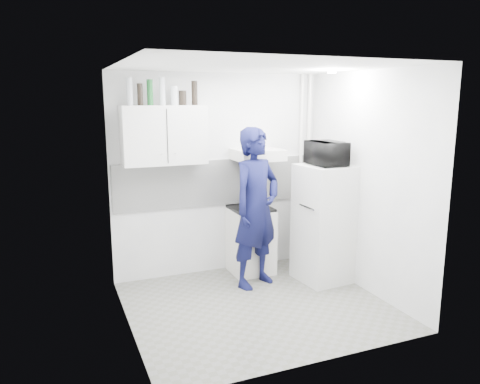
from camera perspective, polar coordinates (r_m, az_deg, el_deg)
name	(u,v)px	position (r m, az deg, el deg)	size (l,w,h in m)	color
floor	(257,305)	(5.40, 2.10, -13.65)	(2.80, 2.80, 0.00)	#5F6053
ceiling	(259,66)	(4.90, 2.33, 15.08)	(2.80, 2.80, 0.00)	white
wall_back	(218,175)	(6.13, -2.64, 2.13)	(2.80, 2.80, 0.00)	white
wall_left	(125,203)	(4.60, -13.88, -1.29)	(2.60, 2.60, 0.00)	white
wall_right	(366,183)	(5.70, 15.12, 1.06)	(2.60, 2.60, 0.00)	white
person	(256,208)	(5.67, 1.99, -1.97)	(0.71, 0.47, 1.95)	#0D0F35
stove	(250,241)	(6.23, 1.28, -5.96)	(0.53, 0.53, 0.85)	silver
fridge	(324,223)	(5.97, 10.23, -3.79)	(0.61, 0.61, 1.48)	silver
stove_top	(251,208)	(6.11, 1.30, -1.99)	(0.51, 0.51, 0.03)	black
saucepan	(251,203)	(6.12, 1.40, -1.40)	(0.16, 0.16, 0.09)	silver
microwave	(327,153)	(5.81, 10.53, 4.65)	(0.36, 0.52, 0.29)	black
bottle_a	(129,91)	(5.60, -13.32, 11.85)	(0.07, 0.07, 0.32)	#B2B7BC
bottle_b	(140,94)	(5.62, -12.10, 11.56)	(0.06, 0.06, 0.25)	black
bottle_c	(150,92)	(5.64, -10.92, 11.83)	(0.07, 0.07, 0.30)	#144C1E
bottle_d	(162,91)	(5.67, -9.47, 12.01)	(0.07, 0.07, 0.32)	#B2B7BC
canister_a	(174,96)	(5.70, -8.02, 11.56)	(0.09, 0.09, 0.22)	#B2B7BC
canister_b	(183,98)	(5.73, -7.01, 11.32)	(0.09, 0.09, 0.17)	black
bottle_e	(195,93)	(5.77, -5.57, 11.92)	(0.07, 0.07, 0.29)	black
upper_cabinet	(164,135)	(5.69, -9.27, 6.86)	(1.00, 0.35, 0.70)	silver
range_hood	(258,155)	(6.03, 2.18, 4.57)	(0.60, 0.50, 0.14)	silver
backsplash	(219,182)	(6.13, -2.59, 1.19)	(2.74, 0.03, 0.60)	white
pipe_a	(308,170)	(6.61, 8.28, 2.69)	(0.05, 0.05, 2.60)	silver
pipe_b	(300,170)	(6.55, 7.38, 2.64)	(0.04, 0.04, 2.60)	silver
ceiling_spot_fixture	(332,72)	(5.56, 11.14, 14.13)	(0.10, 0.10, 0.02)	white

